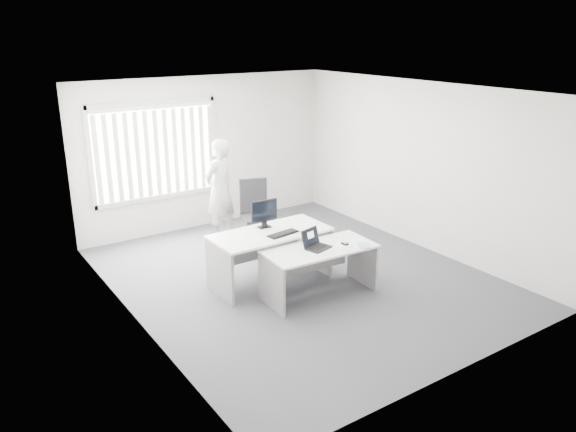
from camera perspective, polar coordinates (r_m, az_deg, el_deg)
ground at (r=8.59m, az=1.10°, el=-6.22°), size 6.00×6.00×0.00m
wall_back at (r=10.62m, az=-8.27°, el=6.42°), size 5.00×0.02×2.80m
wall_front at (r=6.04m, az=17.84°, el=-3.74°), size 5.00×0.02×2.80m
wall_left at (r=7.03m, az=-15.74°, el=-0.41°), size 0.02×6.00×2.80m
wall_right at (r=9.72m, az=13.34°, el=4.97°), size 0.02×6.00×2.80m
ceiling at (r=7.84m, az=1.23°, el=12.70°), size 5.00×6.00×0.02m
window at (r=10.17m, az=-13.30°, el=6.44°), size 2.32×0.06×1.76m
blinds at (r=10.12m, az=-13.16°, el=6.21°), size 2.20×0.10×1.50m
desk_near at (r=7.85m, az=3.19°, el=-4.60°), size 1.61×0.82×0.72m
desk_far at (r=8.22m, az=-1.79°, el=-3.07°), size 1.75×0.84×0.79m
office_chair at (r=9.74m, az=-3.21°, el=-0.92°), size 0.80×0.80×1.15m
person at (r=9.90m, az=-6.96°, el=2.63°), size 0.77×0.64×1.81m
laptop at (r=7.70m, az=3.13°, el=-2.43°), size 0.40×0.37×0.26m
paper_sheet at (r=7.91m, az=5.65°, el=-2.91°), size 0.29×0.23×0.00m
mouse at (r=7.90m, az=5.79°, el=-2.77°), size 0.07×0.10×0.04m
booklet at (r=7.90m, az=7.76°, el=-2.97°), size 0.24×0.27×0.01m
keyboard at (r=8.03m, az=-0.50°, el=-1.81°), size 0.50×0.22×0.02m
monitor at (r=8.26m, az=-2.44°, el=0.23°), size 0.43×0.15×0.42m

